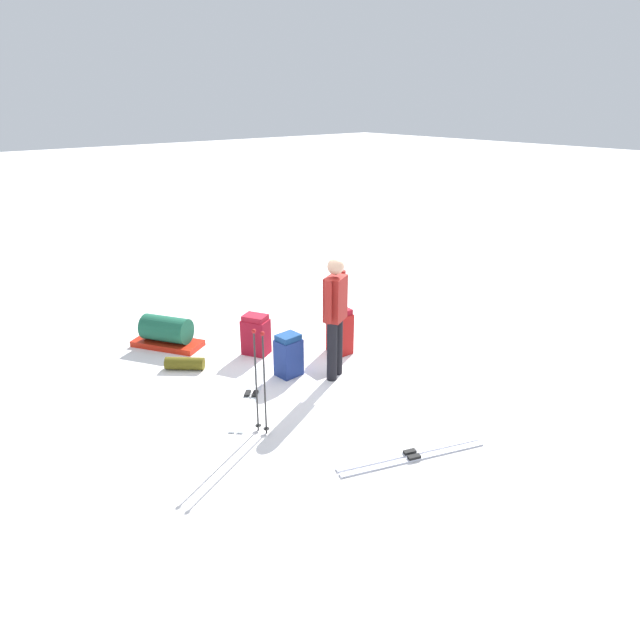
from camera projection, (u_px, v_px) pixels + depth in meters
name	position (u px, v px, depth m)	size (l,w,h in m)	color
ground_plane	(320.00, 365.00, 8.19)	(80.00, 80.00, 0.00)	white
skier_standing	(335.00, 312.00, 7.50)	(0.35, 0.52, 1.70)	black
ski_pair_near	(251.00, 395.00, 7.33)	(1.37, 1.39, 0.05)	silver
ski_pair_far	(412.00, 456.00, 6.09)	(0.75, 1.67, 0.05)	silver
backpack_large_dark	(340.00, 330.00, 8.48)	(0.39, 0.26, 0.71)	#A01816
backpack_bright	(289.00, 355.00, 7.78)	(0.29, 0.34, 0.61)	navy
backpack_small_spare	(256.00, 335.00, 8.44)	(0.46, 0.42, 0.62)	maroon
ski_poles_planted_near	(260.00, 377.00, 6.29)	(0.19, 0.10, 1.28)	black
gear_sled	(167.00, 333.00, 8.71)	(1.15, 0.94, 0.49)	red
sleeping_mat_rolled	(185.00, 363.00, 8.02)	(0.18, 0.18, 0.55)	#564F14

